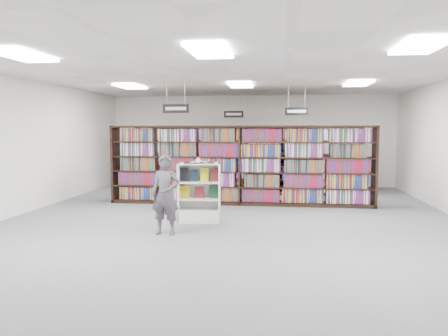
# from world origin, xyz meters

# --- Properties ---
(floor) EXTENTS (12.00, 12.00, 0.00)m
(floor) POSITION_xyz_m (0.00, 0.00, 0.00)
(floor) COLOR #57575C
(floor) RESTS_ON ground
(ceiling) EXTENTS (10.00, 12.00, 0.10)m
(ceiling) POSITION_xyz_m (0.00, 0.00, 3.20)
(ceiling) COLOR silver
(ceiling) RESTS_ON wall_back
(wall_back) EXTENTS (10.00, 0.10, 3.20)m
(wall_back) POSITION_xyz_m (0.00, 6.00, 1.60)
(wall_back) COLOR silver
(wall_back) RESTS_ON ground
(wall_front) EXTENTS (10.00, 0.10, 3.20)m
(wall_front) POSITION_xyz_m (0.00, -6.00, 1.60)
(wall_front) COLOR silver
(wall_front) RESTS_ON ground
(wall_left) EXTENTS (0.10, 12.00, 3.20)m
(wall_left) POSITION_xyz_m (-5.00, 0.00, 1.60)
(wall_left) COLOR silver
(wall_left) RESTS_ON ground
(bookshelf_row_near) EXTENTS (7.00, 0.60, 2.10)m
(bookshelf_row_near) POSITION_xyz_m (0.00, 2.00, 1.05)
(bookshelf_row_near) COLOR black
(bookshelf_row_near) RESTS_ON floor
(bookshelf_row_mid) EXTENTS (7.00, 0.60, 2.10)m
(bookshelf_row_mid) POSITION_xyz_m (0.00, 4.00, 1.05)
(bookshelf_row_mid) COLOR black
(bookshelf_row_mid) RESTS_ON floor
(bookshelf_row_far) EXTENTS (7.00, 0.60, 2.10)m
(bookshelf_row_far) POSITION_xyz_m (0.00, 5.70, 1.05)
(bookshelf_row_far) COLOR black
(bookshelf_row_far) RESTS_ON floor
(aisle_sign_left) EXTENTS (0.65, 0.02, 0.80)m
(aisle_sign_left) POSITION_xyz_m (-1.50, 1.00, 2.53)
(aisle_sign_left) COLOR #B2B2B7
(aisle_sign_left) RESTS_ON ceiling
(aisle_sign_right) EXTENTS (0.65, 0.02, 0.80)m
(aisle_sign_right) POSITION_xyz_m (1.50, 3.00, 2.53)
(aisle_sign_right) COLOR #B2B2B7
(aisle_sign_right) RESTS_ON ceiling
(aisle_sign_center) EXTENTS (0.65, 0.02, 0.80)m
(aisle_sign_center) POSITION_xyz_m (-0.50, 5.00, 2.53)
(aisle_sign_center) COLOR #B2B2B7
(aisle_sign_center) RESTS_ON ceiling
(troffer_front_left) EXTENTS (0.60, 1.20, 0.04)m
(troffer_front_left) POSITION_xyz_m (-3.00, -3.00, 3.16)
(troffer_front_left) COLOR white
(troffer_front_left) RESTS_ON ceiling
(troffer_front_center) EXTENTS (0.60, 1.20, 0.04)m
(troffer_front_center) POSITION_xyz_m (0.00, -3.00, 3.16)
(troffer_front_center) COLOR white
(troffer_front_center) RESTS_ON ceiling
(troffer_front_right) EXTENTS (0.60, 1.20, 0.04)m
(troffer_front_right) POSITION_xyz_m (3.00, -3.00, 3.16)
(troffer_front_right) COLOR white
(troffer_front_right) RESTS_ON ceiling
(troffer_back_left) EXTENTS (0.60, 1.20, 0.04)m
(troffer_back_left) POSITION_xyz_m (-3.00, 2.00, 3.16)
(troffer_back_left) COLOR white
(troffer_back_left) RESTS_ON ceiling
(troffer_back_center) EXTENTS (0.60, 1.20, 0.04)m
(troffer_back_center) POSITION_xyz_m (0.00, 2.00, 3.16)
(troffer_back_center) COLOR white
(troffer_back_center) RESTS_ON ceiling
(troffer_back_right) EXTENTS (0.60, 1.20, 0.04)m
(troffer_back_right) POSITION_xyz_m (3.00, 2.00, 3.16)
(troffer_back_right) COLOR white
(troffer_back_right) RESTS_ON ceiling
(endcap_display) EXTENTS (0.96, 0.57, 1.28)m
(endcap_display) POSITION_xyz_m (-0.67, -0.34, 0.44)
(endcap_display) COLOR white
(endcap_display) RESTS_ON floor
(open_book) EXTENTS (0.70, 0.49, 0.13)m
(open_book) POSITION_xyz_m (-0.67, -0.41, 1.31)
(open_book) COLOR black
(open_book) RESTS_ON endcap_display
(shopper) EXTENTS (0.58, 0.41, 1.52)m
(shopper) POSITION_xyz_m (-1.09, -1.58, 0.76)
(shopper) COLOR #46404A
(shopper) RESTS_ON floor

